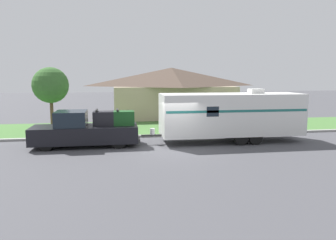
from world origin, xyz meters
name	(u,v)px	position (x,y,z in m)	size (l,w,h in m)	color
ground_plane	(176,149)	(0.00, 0.00, 0.00)	(120.00, 120.00, 0.00)	#47474C
curb_strip	(166,135)	(0.00, 3.75, 0.07)	(80.00, 0.30, 0.14)	#999993
lawn_strip	(159,127)	(0.00, 7.40, 0.01)	(80.00, 7.00, 0.03)	#477538
house_across_street	(171,91)	(2.20, 14.51, 2.44)	(12.00, 8.26, 4.71)	tan
pickup_truck	(86,130)	(-4.91, 1.50, 0.92)	(5.96, 2.07, 2.09)	black
travel_trailer	(231,114)	(3.64, 1.50, 1.68)	(9.65, 2.51, 3.18)	black
mailbox	(253,117)	(6.44, 4.65, 1.04)	(0.48, 0.20, 1.35)	brown
tree_in_yard	(51,85)	(-7.84, 7.59, 3.26)	(2.59, 2.59, 4.57)	brown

